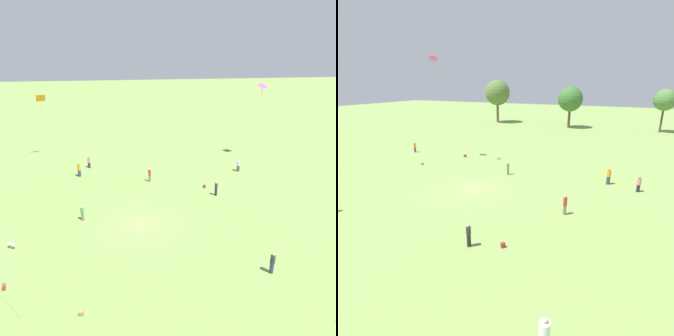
{
  "view_description": "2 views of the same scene",
  "coord_description": "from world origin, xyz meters",
  "views": [
    {
      "loc": [
        -28.56,
        0.76,
        17.45
      ],
      "look_at": [
        4.56,
        -3.34,
        4.08
      ],
      "focal_mm": 35.0,
      "sensor_mm": 36.0,
      "label": 1
    },
    {
      "loc": [
        14.37,
        -22.4,
        10.87
      ],
      "look_at": [
        3.66,
        0.62,
        2.68
      ],
      "focal_mm": 28.0,
      "sensor_mm": 36.0,
      "label": 2
    }
  ],
  "objects": [
    {
      "name": "person_0",
      "position": [
        10.33,
        -1.67,
        0.92
      ],
      "size": [
        0.46,
        0.46,
        1.81
      ],
      "rotation": [
        0.0,
        0.0,
        2.51
      ],
      "color": "#847056",
      "rests_on": "ground_plane"
    },
    {
      "name": "dog_0",
      "position": [
        -2.71,
        11.52,
        0.39
      ],
      "size": [
        0.56,
        0.75,
        0.56
      ],
      "rotation": [
        0.0,
        0.0,
        2.62
      ],
      "color": "silver",
      "rests_on": "ground_plane"
    },
    {
      "name": "person_5",
      "position": [
        16.21,
        6.61,
        0.82
      ],
      "size": [
        0.56,
        0.56,
        1.65
      ],
      "rotation": [
        0.0,
        0.0,
        0.74
      ],
      "color": "#232328",
      "rests_on": "ground_plane"
    },
    {
      "name": "tree_2",
      "position": [
        21.28,
        48.14,
        7.32
      ],
      "size": [
        4.85,
        4.85,
        9.79
      ],
      "color": "brown",
      "rests_on": "ground_plane"
    },
    {
      "name": "picnic_bag_1",
      "position": [
        -7.94,
        10.5,
        0.2
      ],
      "size": [
        0.44,
        0.3,
        0.4
      ],
      "rotation": [
        0.0,
        0.0,
        0.26
      ],
      "color": "#933833",
      "rests_on": "ground_plane"
    },
    {
      "name": "person_4",
      "position": [
        1.49,
        5.83,
        0.81
      ],
      "size": [
        0.39,
        0.39,
        1.62
      ],
      "rotation": [
        0.0,
        0.0,
        4.85
      ],
      "color": "#847056",
      "rests_on": "ground_plane"
    },
    {
      "name": "kite_2",
      "position": [
        -10.99,
        8.43,
        13.69
      ],
      "size": [
        1.27,
        1.15,
        14.55
      ],
      "rotation": [
        0.0,
        0.0,
        2.66
      ],
      "color": "#E54C99",
      "rests_on": "ground_plane"
    },
    {
      "name": "person_1",
      "position": [
        13.15,
        7.6,
        0.9
      ],
      "size": [
        0.49,
        0.49,
        1.83
      ],
      "rotation": [
        0.0,
        0.0,
        4.77
      ],
      "color": "#333D5B",
      "rests_on": "ground_plane"
    },
    {
      "name": "tree_0",
      "position": [
        -20.6,
        47.03,
        8.36
      ],
      "size": [
        7.04,
        7.04,
        11.92
      ],
      "color": "brown",
      "rests_on": "ground_plane"
    },
    {
      "name": "tree_1",
      "position": [
        0.43,
        45.93,
        7.15
      ],
      "size": [
        6.18,
        6.18,
        10.29
      ],
      "color": "brown",
      "rests_on": "ground_plane"
    },
    {
      "name": "person_6",
      "position": [
        5.35,
        -9.16,
        0.88
      ],
      "size": [
        0.48,
        0.48,
        1.74
      ],
      "rotation": [
        0.0,
        0.0,
        2.45
      ],
      "color": "#232328",
      "rests_on": "ground_plane"
    },
    {
      "name": "ground_plane",
      "position": [
        0.0,
        0.0,
        0.0
      ],
      "size": [
        240.0,
        240.0,
        0.0
      ],
      "primitive_type": "plane",
      "color": "#7A994C"
    },
    {
      "name": "person_3",
      "position": [
        -17.16,
        9.54,
        0.79
      ],
      "size": [
        0.49,
        0.49,
        1.61
      ],
      "rotation": [
        0.0,
        0.0,
        2.95
      ],
      "color": "#4C4C51",
      "rests_on": "ground_plane"
    },
    {
      "name": "person_2",
      "position": [
        12.32,
        -14.19,
        0.85
      ],
      "size": [
        0.63,
        0.63,
        1.74
      ],
      "rotation": [
        0.0,
        0.0,
        0.41
      ],
      "color": "#4C4C51",
      "rests_on": "ground_plane"
    },
    {
      "name": "picnic_bag_2",
      "position": [
        7.56,
        -8.29,
        0.19
      ],
      "size": [
        0.36,
        0.37,
        0.38
      ],
      "rotation": [
        0.0,
        0.0,
        0.88
      ],
      "color": "#933833",
      "rests_on": "ground_plane"
    },
    {
      "name": "picnic_bag_0",
      "position": [
        -11.14,
        4.47,
        0.16
      ],
      "size": [
        0.31,
        0.33,
        0.32
      ],
      "rotation": [
        0.0,
        0.0,
        3.01
      ],
      "color": "#A58459",
      "rests_on": "ground_plane"
    }
  ]
}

